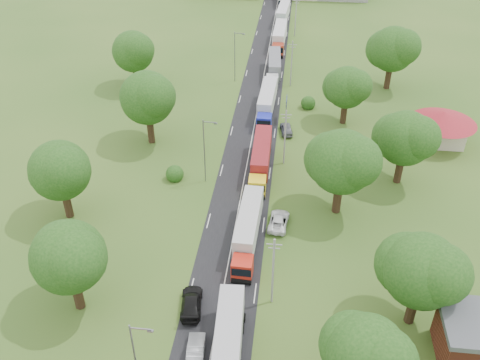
# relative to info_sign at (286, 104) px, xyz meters

# --- Properties ---
(ground) EXTENTS (260.00, 260.00, 0.00)m
(ground) POSITION_rel_info_sign_xyz_m (-5.20, -35.00, -3.00)
(ground) COLOR #31551C
(ground) RESTS_ON ground
(road) EXTENTS (8.00, 200.00, 0.04)m
(road) POSITION_rel_info_sign_xyz_m (-5.20, -15.00, -3.00)
(road) COLOR black
(road) RESTS_ON ground
(info_sign) EXTENTS (0.12, 3.10, 4.10)m
(info_sign) POSITION_rel_info_sign_xyz_m (0.00, 0.00, 0.00)
(info_sign) COLOR slate
(info_sign) RESTS_ON ground
(pole_1) EXTENTS (1.60, 0.24, 9.00)m
(pole_1) POSITION_rel_info_sign_xyz_m (0.30, -42.00, 1.68)
(pole_1) COLOR gray
(pole_1) RESTS_ON ground
(pole_2) EXTENTS (1.60, 0.24, 9.00)m
(pole_2) POSITION_rel_info_sign_xyz_m (0.30, -14.00, 1.68)
(pole_2) COLOR gray
(pole_2) RESTS_ON ground
(pole_3) EXTENTS (1.60, 0.24, 9.00)m
(pole_3) POSITION_rel_info_sign_xyz_m (0.30, 14.00, 1.68)
(pole_3) COLOR gray
(pole_3) RESTS_ON ground
(pole_4) EXTENTS (1.60, 0.24, 9.00)m
(pole_4) POSITION_rel_info_sign_xyz_m (0.30, 42.00, 1.68)
(pole_4) COLOR gray
(pole_4) RESTS_ON ground
(lamp_0) EXTENTS (2.03, 0.22, 10.00)m
(lamp_0) POSITION_rel_info_sign_xyz_m (-10.55, -55.00, 2.55)
(lamp_0) COLOR slate
(lamp_0) RESTS_ON ground
(lamp_1) EXTENTS (2.03, 0.22, 10.00)m
(lamp_1) POSITION_rel_info_sign_xyz_m (-10.55, -20.00, 2.55)
(lamp_1) COLOR slate
(lamp_1) RESTS_ON ground
(lamp_2) EXTENTS (2.03, 0.22, 10.00)m
(lamp_2) POSITION_rel_info_sign_xyz_m (-10.55, 15.00, 2.55)
(lamp_2) COLOR slate
(lamp_2) RESTS_ON ground
(tree_2) EXTENTS (8.00, 8.00, 10.10)m
(tree_2) POSITION_rel_info_sign_xyz_m (8.79, -52.86, 3.59)
(tree_2) COLOR #382616
(tree_2) RESTS_ON ground
(tree_3) EXTENTS (8.80, 8.80, 11.07)m
(tree_3) POSITION_rel_info_sign_xyz_m (14.79, -42.84, 4.22)
(tree_3) COLOR #382616
(tree_3) RESTS_ON ground
(tree_4) EXTENTS (9.60, 9.60, 12.05)m
(tree_4) POSITION_rel_info_sign_xyz_m (7.79, -24.83, 4.85)
(tree_4) COLOR #382616
(tree_4) RESTS_ON ground
(tree_5) EXTENTS (8.80, 8.80, 11.07)m
(tree_5) POSITION_rel_info_sign_xyz_m (16.79, -16.84, 4.22)
(tree_5) COLOR #382616
(tree_5) RESTS_ON ground
(tree_6) EXTENTS (8.00, 8.00, 10.10)m
(tree_6) POSITION_rel_info_sign_xyz_m (9.79, 0.14, 3.59)
(tree_6) COLOR #382616
(tree_6) RESTS_ON ground
(tree_7) EXTENTS (9.60, 9.60, 12.05)m
(tree_7) POSITION_rel_info_sign_xyz_m (18.79, 15.17, 4.85)
(tree_7) COLOR #382616
(tree_7) RESTS_ON ground
(tree_10) EXTENTS (8.80, 8.80, 11.07)m
(tree_10) POSITION_rel_info_sign_xyz_m (-20.21, -44.84, 4.22)
(tree_10) COLOR #382616
(tree_10) RESTS_ON ground
(tree_11) EXTENTS (8.80, 8.80, 11.07)m
(tree_11) POSITION_rel_info_sign_xyz_m (-27.21, -29.84, 4.22)
(tree_11) COLOR #382616
(tree_11) RESTS_ON ground
(tree_12) EXTENTS (9.60, 9.60, 12.05)m
(tree_12) POSITION_rel_info_sign_xyz_m (-21.21, -9.83, 4.85)
(tree_12) COLOR #382616
(tree_12) RESTS_ON ground
(tree_13) EXTENTS (8.80, 8.80, 11.07)m
(tree_13) POSITION_rel_info_sign_xyz_m (-29.21, 10.16, 4.22)
(tree_13) COLOR #382616
(tree_13) RESTS_ON ground
(house_cream) EXTENTS (10.08, 10.08, 5.80)m
(house_cream) POSITION_rel_info_sign_xyz_m (24.80, -5.00, 0.64)
(house_cream) COLOR beige
(house_cream) RESTS_ON ground
(truck_0) EXTENTS (3.12, 14.62, 4.04)m
(truck_0) POSITION_rel_info_sign_xyz_m (-3.44, -50.75, -0.86)
(truck_0) COLOR white
(truck_0) RESTS_ON ground
(truck_1) EXTENTS (2.77, 14.20, 3.93)m
(truck_1) POSITION_rel_info_sign_xyz_m (-3.29, -32.61, -0.92)
(truck_1) COLOR red
(truck_1) RESTS_ON ground
(truck_2) EXTENTS (2.62, 14.36, 3.98)m
(truck_2) POSITION_rel_info_sign_xyz_m (-3.01, -16.34, -0.89)
(truck_2) COLOR yellow
(truck_2) RESTS_ON ground
(truck_3) EXTENTS (2.86, 14.47, 4.00)m
(truck_3) POSITION_rel_info_sign_xyz_m (-3.45, 2.07, -0.88)
(truck_3) COLOR #1C25AA
(truck_3) RESTS_ON ground
(truck_4) EXTENTS (3.05, 13.76, 3.80)m
(truck_4) POSITION_rel_info_sign_xyz_m (-3.17, 18.32, -0.99)
(truck_4) COLOR silver
(truck_4) RESTS_ON ground
(truck_5) EXTENTS (2.80, 14.88, 4.12)m
(truck_5) POSITION_rel_info_sign_xyz_m (-2.99, 34.94, -0.82)
(truck_5) COLOR maroon
(truck_5) RESTS_ON ground
(truck_6) EXTENTS (3.11, 14.15, 3.91)m
(truck_6) POSITION_rel_info_sign_xyz_m (-3.01, 51.09, -0.93)
(truck_6) COLOR #235F3B
(truck_6) RESTS_ON ground
(car_lane_mid) EXTENTS (2.14, 4.88, 1.56)m
(car_lane_mid) POSITION_rel_info_sign_xyz_m (-6.61, -49.96, -2.22)
(car_lane_mid) COLOR #96989D
(car_lane_mid) RESTS_ON ground
(car_lane_rear) EXTENTS (2.84, 5.66, 1.58)m
(car_lane_rear) POSITION_rel_info_sign_xyz_m (-8.20, -43.86, -2.21)
(car_lane_rear) COLOR black
(car_lane_rear) RESTS_ON ground
(car_verge_near) EXTENTS (2.84, 5.32, 1.42)m
(car_verge_near) POSITION_rel_info_sign_xyz_m (0.33, -28.85, -2.29)
(car_verge_near) COLOR white
(car_verge_near) RESTS_ON ground
(car_verge_far) EXTENTS (2.50, 4.70, 1.52)m
(car_verge_far) POSITION_rel_info_sign_xyz_m (0.30, -4.60, -2.24)
(car_verge_far) COLOR slate
(car_verge_far) RESTS_ON ground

